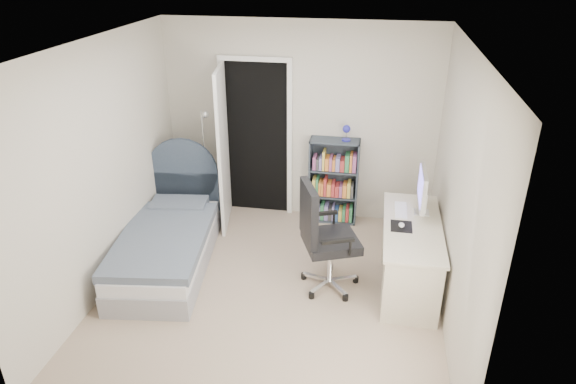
% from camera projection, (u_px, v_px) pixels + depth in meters
% --- Properties ---
extents(room_shell, '(3.50, 3.70, 2.60)m').
position_uv_depth(room_shell, '(270.00, 182.00, 4.80)').
color(room_shell, gray).
rests_on(room_shell, ground).
extents(door, '(0.92, 0.82, 2.06)m').
position_uv_depth(door, '(235.00, 143.00, 6.36)').
color(door, black).
rests_on(door, ground).
extents(bed, '(1.13, 2.01, 1.18)m').
position_uv_depth(bed, '(168.00, 242.00, 5.72)').
color(bed, gray).
rests_on(bed, ground).
extents(nightstand, '(0.41, 0.41, 0.60)m').
position_uv_depth(nightstand, '(196.00, 184.00, 6.80)').
color(nightstand, tan).
rests_on(nightstand, ground).
extents(floor_lamp, '(0.22, 0.22, 1.51)m').
position_uv_depth(floor_lamp, '(207.00, 179.00, 6.39)').
color(floor_lamp, silver).
rests_on(floor_lamp, ground).
extents(bookcase, '(0.62, 0.26, 1.31)m').
position_uv_depth(bookcase, '(334.00, 184.00, 6.52)').
color(bookcase, '#353F49').
rests_on(bookcase, ground).
extents(desk, '(0.58, 1.45, 1.19)m').
position_uv_depth(desk, '(410.00, 251.00, 5.31)').
color(desk, beige).
rests_on(desk, ground).
extents(office_chair, '(0.68, 0.69, 1.19)m').
position_uv_depth(office_chair, '(322.00, 233.00, 5.13)').
color(office_chair, silver).
rests_on(office_chair, ground).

